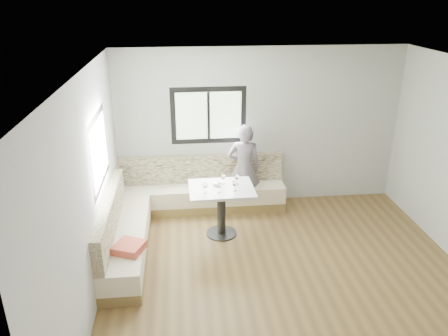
# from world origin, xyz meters

# --- Properties ---
(room) EXTENTS (5.01, 5.01, 2.81)m
(room) POSITION_xyz_m (-0.08, 0.08, 1.41)
(room) COLOR brown
(room) RESTS_ON ground
(banquette) EXTENTS (2.90, 2.80, 0.95)m
(banquette) POSITION_xyz_m (-1.59, 1.63, 0.33)
(banquette) COLOR olive
(banquette) RESTS_ON ground
(table) EXTENTS (1.01, 0.79, 0.82)m
(table) POSITION_xyz_m (-0.80, 1.33, 0.61)
(table) COLOR black
(table) RESTS_ON ground
(person) EXTENTS (0.61, 0.43, 1.57)m
(person) POSITION_xyz_m (-0.32, 2.18, 0.78)
(person) COLOR slate
(person) RESTS_ON ground
(olive_ramekin) EXTENTS (0.10, 0.10, 0.04)m
(olive_ramekin) POSITION_xyz_m (-0.87, 1.44, 0.84)
(olive_ramekin) COLOR white
(olive_ramekin) RESTS_ON table
(wine_glass_a) EXTENTS (0.08, 0.08, 0.17)m
(wine_glass_a) POSITION_xyz_m (-1.06, 1.17, 0.94)
(wine_glass_a) COLOR white
(wine_glass_a) RESTS_ON table
(wine_glass_b) EXTENTS (0.08, 0.08, 0.17)m
(wine_glass_b) POSITION_xyz_m (-0.85, 1.15, 0.94)
(wine_glass_b) COLOR white
(wine_glass_b) RESTS_ON table
(wine_glass_c) EXTENTS (0.08, 0.08, 0.17)m
(wine_glass_c) POSITION_xyz_m (-0.61, 1.19, 0.94)
(wine_glass_c) COLOR white
(wine_glass_c) RESTS_ON table
(wine_glass_d) EXTENTS (0.08, 0.08, 0.17)m
(wine_glass_d) POSITION_xyz_m (-0.75, 1.47, 0.94)
(wine_glass_d) COLOR white
(wine_glass_d) RESTS_ON table
(wine_glass_e) EXTENTS (0.08, 0.08, 0.17)m
(wine_glass_e) POSITION_xyz_m (-0.54, 1.43, 0.94)
(wine_glass_e) COLOR white
(wine_glass_e) RESTS_ON table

